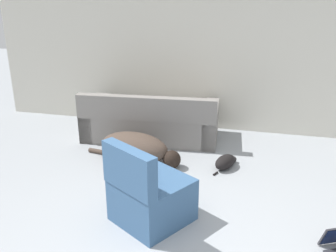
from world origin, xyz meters
name	(u,v)px	position (x,y,z in m)	size (l,w,h in m)	color
wall_back	(225,52)	(0.00, 3.48, 1.24)	(7.62, 0.06, 2.48)	beige
couch	(151,122)	(-1.00, 2.80, 0.25)	(2.06, 1.03, 0.75)	gray
dog	(136,148)	(-0.96, 1.97, 0.19)	(1.37, 0.67, 0.39)	#4C3D33
cat	(226,162)	(0.21, 2.05, 0.08)	(0.33, 0.49, 0.17)	black
side_chair	(149,196)	(-0.40, 0.71, 0.28)	(0.89, 0.89, 0.85)	#385B84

